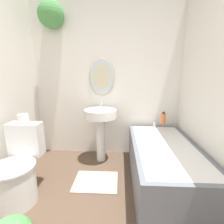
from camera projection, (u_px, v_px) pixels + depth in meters
wall_back at (101, 73)px, 2.50m from camera, size 2.37×0.36×2.40m
toilet at (17, 173)px, 1.67m from camera, size 0.44×0.59×0.77m
pedestal_sink at (100, 122)px, 2.38m from camera, size 0.47×0.47×0.90m
bathtub at (164, 163)px, 1.93m from camera, size 0.74×1.45×0.57m
shampoo_bottle at (163, 118)px, 2.42m from camera, size 0.07×0.07×0.18m
bath_mat at (96, 182)px, 1.98m from camera, size 0.53×0.41×0.02m
toilet_paper_roll at (23, 119)px, 1.77m from camera, size 0.11×0.11×0.10m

